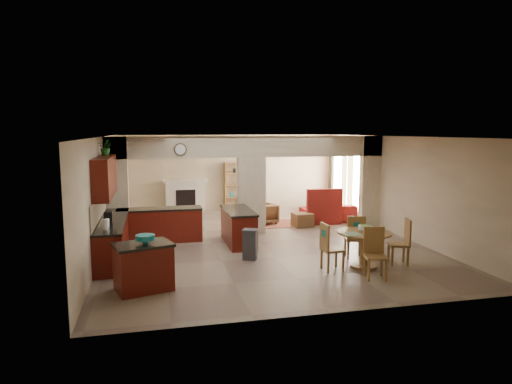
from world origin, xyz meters
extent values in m
plane|color=#766751|center=(0.00, 0.00, 0.00)|extent=(10.00, 10.00, 0.00)
plane|color=white|center=(0.00, 0.00, 2.80)|extent=(10.00, 10.00, 0.00)
plane|color=beige|center=(0.00, 5.00, 1.40)|extent=(8.00, 0.00, 8.00)
plane|color=beige|center=(0.00, -5.00, 1.40)|extent=(8.00, 0.00, 8.00)
plane|color=beige|center=(-4.00, 0.00, 1.40)|extent=(0.00, 10.00, 10.00)
plane|color=beige|center=(4.00, 0.00, 1.40)|extent=(0.00, 10.00, 10.00)
cube|color=beige|center=(-3.70, 1.00, 1.40)|extent=(0.60, 0.25, 2.80)
cube|color=beige|center=(0.00, 1.00, 1.10)|extent=(0.80, 0.25, 2.20)
cube|color=beige|center=(3.70, 1.00, 1.40)|extent=(0.60, 0.25, 2.80)
cube|color=beige|center=(0.00, 1.00, 2.50)|extent=(8.00, 0.25, 0.60)
cube|color=#480B08|center=(-3.70, -0.80, 0.43)|extent=(0.60, 3.20, 0.86)
cube|color=black|center=(-3.70, -0.80, 0.89)|extent=(0.62, 3.22, 0.05)
cube|color=#9E886B|center=(-3.98, -0.80, 1.20)|extent=(0.02, 3.20, 0.55)
cube|color=#480B08|center=(-2.60, 0.57, 0.43)|extent=(2.20, 0.60, 0.86)
cube|color=black|center=(-2.60, 0.57, 0.89)|extent=(2.22, 0.62, 0.05)
cube|color=#480B08|center=(-3.82, -0.80, 1.92)|extent=(0.35, 2.40, 0.90)
cube|color=#480B08|center=(-0.60, -0.10, 0.43)|extent=(0.65, 1.80, 0.86)
cube|color=black|center=(-0.60, -0.10, 0.89)|extent=(0.70, 1.85, 0.05)
cube|color=silver|center=(-0.60, -0.95, 0.42)|extent=(0.58, 0.04, 0.70)
cylinder|color=#4A3218|center=(-2.00, 0.85, 2.45)|extent=(0.34, 0.03, 0.34)
cube|color=brown|center=(1.20, 2.10, 0.01)|extent=(1.60, 1.30, 0.01)
cube|color=beige|center=(-1.60, 4.84, 0.55)|extent=(1.40, 0.28, 1.10)
cube|color=black|center=(-1.60, 4.70, 0.50)|extent=(0.70, 0.04, 0.70)
cube|color=beige|center=(-1.60, 4.82, 1.15)|extent=(1.60, 0.35, 0.10)
cube|color=olive|center=(0.35, 4.82, 0.90)|extent=(1.00, 0.32, 1.80)
cube|color=white|center=(3.97, 2.30, 1.20)|extent=(0.02, 0.90, 1.90)
cube|color=white|center=(3.97, 4.00, 1.20)|extent=(0.02, 0.90, 1.90)
cube|color=white|center=(3.97, 3.15, 1.05)|extent=(0.02, 0.70, 2.10)
cube|color=#3C1E18|center=(3.93, 1.70, 1.20)|extent=(0.10, 0.28, 2.30)
cube|color=#3C1E18|center=(3.93, 2.90, 1.20)|extent=(0.10, 0.28, 2.30)
cube|color=#3C1E18|center=(3.93, 3.40, 1.20)|extent=(0.10, 0.28, 2.30)
cube|color=#3C1E18|center=(3.93, 4.60, 1.20)|extent=(0.10, 0.28, 2.30)
cylinder|color=white|center=(1.50, 3.00, 2.56)|extent=(1.00, 1.00, 0.10)
cube|color=#480B08|center=(-2.99, -3.18, 0.42)|extent=(1.13, 0.93, 0.84)
cube|color=black|center=(-2.99, -3.18, 0.87)|extent=(1.19, 1.00, 0.05)
cylinder|color=#127B7F|center=(-2.94, -3.21, 0.97)|extent=(0.35, 0.35, 0.17)
cube|color=#313133|center=(-0.62, -1.63, 0.33)|extent=(0.39, 0.36, 0.65)
cylinder|color=olive|center=(1.66, -2.80, 0.77)|extent=(1.16, 1.16, 0.04)
cylinder|color=olive|center=(1.66, -2.80, 0.40)|extent=(0.17, 0.17, 0.75)
cylinder|color=olive|center=(1.66, -2.80, 0.03)|extent=(0.59, 0.59, 0.06)
cylinder|color=#82AC25|center=(1.66, -2.79, 0.87)|extent=(0.29, 0.29, 0.15)
imported|color=maroon|center=(3.30, 3.07, 0.39)|extent=(2.78, 1.35, 0.78)
cube|color=maroon|center=(2.51, 2.06, 0.23)|extent=(1.17, 0.97, 0.45)
imported|color=maroon|center=(0.70, 2.23, 0.32)|extent=(0.88, 0.89, 0.64)
cube|color=maroon|center=(1.74, 1.56, 0.21)|extent=(0.60, 0.60, 0.42)
imported|color=#1A5115|center=(-3.82, -0.25, 2.56)|extent=(0.43, 0.40, 0.39)
cube|color=olive|center=(1.78, -2.05, 0.45)|extent=(0.50, 0.50, 0.05)
cube|color=olive|center=(1.98, -1.92, 0.22)|extent=(0.04, 0.04, 0.44)
cube|color=olive|center=(1.65, -1.84, 0.22)|extent=(0.04, 0.04, 0.44)
cube|color=olive|center=(1.91, -2.25, 0.22)|extent=(0.04, 0.04, 0.44)
cube|color=olive|center=(1.58, -2.17, 0.22)|extent=(0.04, 0.04, 0.44)
cube|color=olive|center=(1.74, -2.23, 0.75)|extent=(0.42, 0.13, 0.55)
cube|color=#127B7F|center=(1.73, -2.25, 0.82)|extent=(0.14, 0.04, 0.14)
cube|color=olive|center=(2.51, -2.76, 0.45)|extent=(0.52, 0.52, 0.05)
cube|color=olive|center=(2.39, -2.55, 0.22)|extent=(0.04, 0.04, 0.44)
cube|color=olive|center=(2.30, -2.88, 0.22)|extent=(0.04, 0.04, 0.44)
cube|color=olive|center=(2.71, -2.64, 0.22)|extent=(0.04, 0.04, 0.44)
cube|color=olive|center=(2.63, -2.97, 0.22)|extent=(0.04, 0.04, 0.44)
cube|color=olive|center=(2.69, -2.81, 0.75)|extent=(0.15, 0.42, 0.55)
cube|color=#127B7F|center=(2.71, -2.82, 0.82)|extent=(0.05, 0.14, 0.14)
cube|color=olive|center=(1.53, -3.56, 0.45)|extent=(0.51, 0.51, 0.05)
cube|color=olive|center=(1.33, -3.69, 0.22)|extent=(0.04, 0.04, 0.44)
cube|color=olive|center=(1.66, -3.77, 0.22)|extent=(0.04, 0.04, 0.44)
cube|color=olive|center=(1.41, -3.36, 0.22)|extent=(0.04, 0.04, 0.44)
cube|color=olive|center=(1.74, -3.44, 0.22)|extent=(0.04, 0.04, 0.44)
cube|color=olive|center=(1.58, -3.38, 0.75)|extent=(0.42, 0.14, 0.55)
cube|color=#127B7F|center=(1.58, -3.36, 0.82)|extent=(0.14, 0.04, 0.14)
cube|color=olive|center=(0.91, -2.84, 0.45)|extent=(0.44, 0.44, 0.05)
cube|color=olive|center=(1.09, -3.00, 0.22)|extent=(0.04, 0.04, 0.44)
cube|color=olive|center=(1.07, -2.66, 0.22)|extent=(0.04, 0.04, 0.44)
cube|color=olive|center=(0.75, -3.02, 0.22)|extent=(0.04, 0.04, 0.44)
cube|color=olive|center=(0.73, -2.68, 0.22)|extent=(0.04, 0.04, 0.44)
cube|color=olive|center=(0.72, -2.85, 0.75)|extent=(0.06, 0.42, 0.55)
cube|color=#127B7F|center=(0.70, -2.85, 0.82)|extent=(0.02, 0.14, 0.14)
camera|label=1|loc=(-2.80, -11.64, 2.96)|focal=32.00mm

